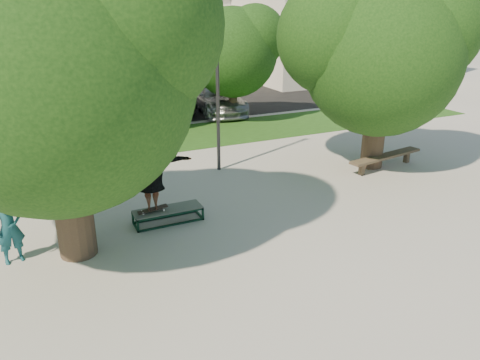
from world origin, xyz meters
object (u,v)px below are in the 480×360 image
tree_left (47,58)px  car_silver_b (217,97)px  grind_box (168,215)px  car_dark (116,100)px  car_grey (156,97)px  car_silver_a (28,102)px  tree_right (379,47)px  bench (386,157)px  lamppost (217,78)px  bystander (9,228)px

tree_left → car_silver_b: tree_left is taller
grind_box → car_dark: (1.33, 13.10, 0.64)m
car_grey → car_silver_a: bearing=154.6°
tree_right → grind_box: size_ratio=3.62×
bench → lamppost: bearing=147.3°
tree_left → car_grey: 15.48m
tree_right → bench: 3.73m
car_silver_a → car_grey: size_ratio=0.80×
tree_left → tree_right: bearing=11.0°
bystander → lamppost: bearing=16.7°
bystander → car_grey: bystander is taller
tree_left → tree_right: (10.21, 1.99, -0.33)m
car_silver_a → grind_box: bearing=-78.4°
tree_right → car_grey: bearing=110.1°
bystander → bench: bystander is taller
tree_left → car_grey: (5.88, 13.85, -3.66)m
car_silver_a → car_grey: car_grey is taller
bystander → car_silver_b: bearing=37.7°
bench → car_grey: 13.19m
bench → car_silver_a: 17.64m
grind_box → car_grey: (3.41, 13.20, 0.58)m
tree_right → car_silver_b: tree_right is taller
bench → car_silver_a: bearing=119.5°
grind_box → car_silver_a: 15.03m
car_silver_a → car_silver_b: size_ratio=0.82×
tree_left → car_silver_b: (8.76, 12.41, -3.65)m
bench → car_grey: (-4.73, 12.30, 0.35)m
lamppost → car_dark: 10.22m
car_grey → bench: bearing=-80.2°
tree_right → bystander: size_ratio=3.89×
lamppost → grind_box: size_ratio=3.39×
tree_left → bystander: bearing=172.5°
lamppost → bench: 6.43m
lamppost → car_silver_b: size_ratio=1.14×
bystander → tree_right: bearing=-3.9°
bench → tree_right: bearing=122.9°
bystander → grind_box: bearing=-5.7°
car_dark → car_grey: (2.08, 0.10, -0.06)m
car_silver_a → car_grey: bearing=-13.2°
bench → car_dark: 13.98m
lamppost → car_grey: (0.58, 9.94, -2.39)m
bench → car_silver_a: size_ratio=0.74×
tree_right → car_silver_a: size_ratio=1.48×
car_grey → car_silver_b: bearing=-37.8°
bench → tree_left: bearing=179.6°
lamppost → bench: (5.32, -2.37, -2.74)m
tree_right → bystander: bearing=-171.0°
tree_left → lamppost: 6.70m
car_dark → car_silver_b: (4.96, -1.34, -0.05)m
bystander → bench: bearing=-6.4°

